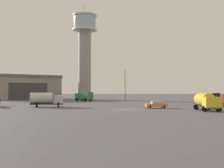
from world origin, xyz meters
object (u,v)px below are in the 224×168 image
truck_fuel_tanker_silver (46,99)px  traffic_cone_near_right (221,107)px  traffic_cone_near_left (188,104)px  truck_box_black (208,98)px  truck_fuel_tanker_yellow (206,101)px  control_tower (85,47)px  truck_flatbed_red (224,101)px  car_orange (156,104)px  light_post_east (125,83)px  truck_box_green (84,96)px  traffic_cone_mid_apron (177,104)px

truck_fuel_tanker_silver → traffic_cone_near_right: 35.71m
traffic_cone_near_left → truck_box_black: bearing=46.5°
traffic_cone_near_right → truck_fuel_tanker_yellow: bearing=-131.7°
control_tower → truck_flatbed_red: 60.93m
truck_fuel_tanker_silver → traffic_cone_near_right: (35.21, -5.79, -1.38)m
car_orange → light_post_east: size_ratio=0.42×
truck_box_green → light_post_east: (13.58, 5.74, 4.42)m
truck_fuel_tanker_silver → traffic_cone_near_left: bearing=-1.0°
truck_box_green → traffic_cone_mid_apron: bearing=177.6°
car_orange → traffic_cone_near_left: car_orange is taller
light_post_east → traffic_cone_near_left: bearing=-68.7°
truck_flatbed_red → traffic_cone_near_left: 8.12m
truck_box_black → traffic_cone_near_right: (-4.57, -18.92, -1.26)m
truck_box_green → truck_fuel_tanker_silver: truck_fuel_tanker_silver is taller
traffic_cone_near_right → control_tower: bearing=119.5°
truck_box_green → truck_flatbed_red: truck_box_green is taller
truck_box_black → light_post_east: bearing=144.3°
traffic_cone_near_right → traffic_cone_mid_apron: 11.76m
truck_flatbed_red → traffic_cone_mid_apron: (-9.11, 4.46, -0.97)m
truck_flatbed_red → truck_box_black: bearing=140.4°
truck_box_black → car_orange: truck_box_black is taller
truck_fuel_tanker_yellow → car_orange: 10.18m
traffic_cone_near_left → truck_fuel_tanker_yellow: bearing=-96.1°
truck_fuel_tanker_yellow → light_post_east: bearing=-166.1°
car_orange → traffic_cone_near_right: 12.56m
control_tower → truck_fuel_tanker_yellow: size_ratio=5.03×
control_tower → traffic_cone_mid_apron: size_ratio=55.78×
truck_fuel_tanker_yellow → truck_fuel_tanker_silver: bearing=-109.2°
truck_box_green → truck_flatbed_red: size_ratio=1.03×
control_tower → traffic_cone_near_left: 54.01m
light_post_east → traffic_cone_near_left: (12.21, -31.27, -5.72)m
control_tower → truck_flatbed_red: size_ratio=5.97×
light_post_east → traffic_cone_near_right: 45.05m
truck_box_green → traffic_cone_near_right: 46.43m
traffic_cone_near_left → control_tower: bearing=122.2°
truck_box_black → car_orange: bearing=-120.7°
truck_box_green → truck_flatbed_red: (32.08, -30.58, -0.35)m
truck_flatbed_red → traffic_cone_near_right: bearing=-61.2°
car_orange → traffic_cone_mid_apron: (6.39, 8.85, -0.42)m
truck_fuel_tanker_yellow → traffic_cone_near_right: (5.00, 5.62, -1.38)m
truck_fuel_tanker_yellow → traffic_cone_mid_apron: (-1.11, 15.67, -1.35)m
truck_box_black → traffic_cone_near_right: bearing=-90.4°
car_orange → truck_fuel_tanker_silver: bearing=-16.7°
truck_fuel_tanker_yellow → traffic_cone_near_right: size_ratio=12.25×
truck_box_green → truck_fuel_tanker_yellow: (24.07, -41.80, 0.03)m
traffic_cone_near_left → traffic_cone_mid_apron: (-2.83, -0.60, -0.02)m
control_tower → light_post_east: (14.58, -11.31, -13.94)m
truck_box_green → truck_box_black: 37.81m
truck_flatbed_red → car_orange: (-15.51, -4.40, -0.55)m
truck_fuel_tanker_yellow → traffic_cone_near_left: bearing=175.4°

